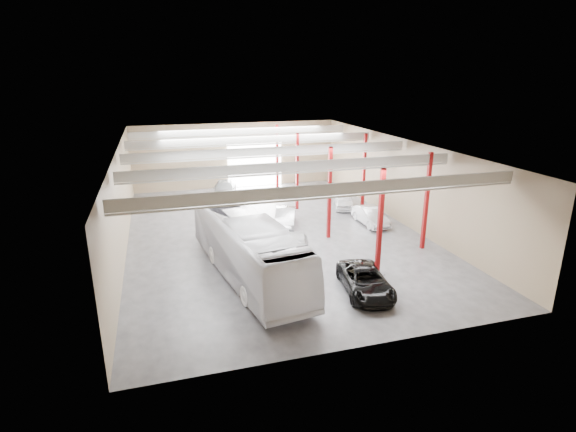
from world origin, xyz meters
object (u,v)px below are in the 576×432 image
car_row_b (285,217)px  car_right_near (370,216)px  car_row_c (225,189)px  coach_bus (247,247)px  black_sedan (365,281)px  car_row_a (297,246)px  car_right_far (344,200)px

car_row_b → car_right_near: bearing=6.6°
car_row_c → car_row_b: bearing=-61.4°
coach_bus → black_sedan: bearing=-43.5°
black_sedan → car_right_near: car_right_near is taller
black_sedan → car_row_a: black_sedan is taller
car_row_b → car_row_c: 11.03m
car_row_a → car_right_far: car_right_far is taller
car_row_a → coach_bus: bearing=-134.1°
coach_bus → car_row_c: size_ratio=2.52×
black_sedan → car_row_c: (-4.50, 23.09, 0.06)m
coach_bus → car_right_far: coach_bus is taller
car_row_b → car_right_near: (6.94, -1.57, -0.01)m
coach_bus → black_sedan: (6.00, -4.20, -1.19)m
coach_bus → black_sedan: size_ratio=2.61×
car_right_far → coach_bus: bearing=-115.7°
black_sedan → car_row_b: bearing=104.5°
car_row_c → car_right_far: (10.13, -6.87, -0.05)m
car_row_a → car_row_b: bearing=98.2°
car_row_b → car_right_far: 7.68m
coach_bus → car_right_near: bearing=21.5°
car_row_c → car_right_far: car_row_c is taller
car_right_far → car_row_a: bearing=-109.8°
coach_bus → car_row_c: (1.50, 18.90, -1.13)m
coach_bus → car_right_near: (11.80, 6.82, -1.18)m
car_row_c → car_row_a: bearing=-71.1°
black_sedan → car_right_near: 12.45m
car_row_c → car_right_near: 15.87m
car_row_a → car_right_far: 12.60m
car_right_near → car_right_far: (-0.17, 5.20, 0.00)m
car_row_b → car_row_c: (-3.36, 10.50, 0.05)m
black_sedan → car_row_b: 12.65m
black_sedan → car_row_b: size_ratio=1.17×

